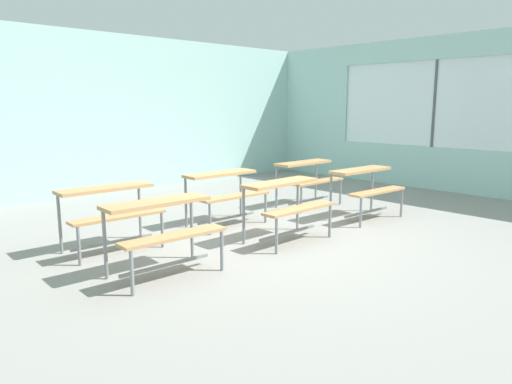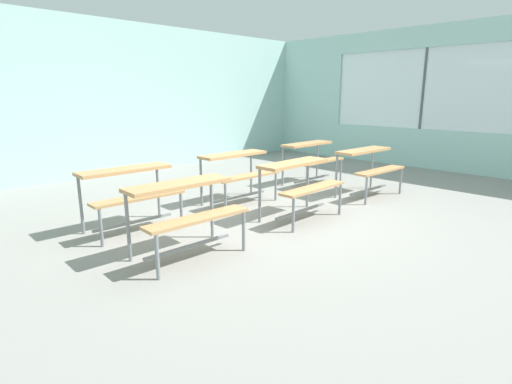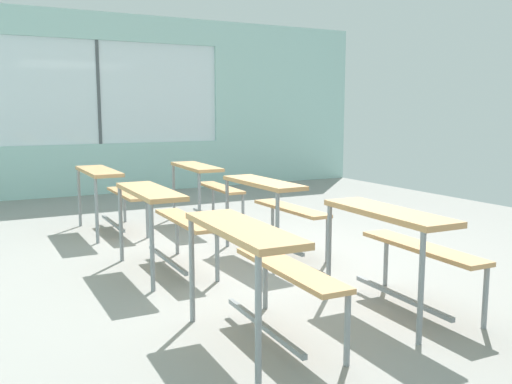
# 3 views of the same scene
# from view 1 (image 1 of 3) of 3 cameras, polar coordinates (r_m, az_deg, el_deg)

# --- Properties ---
(ground) EXTENTS (10.00, 9.00, 0.05)m
(ground) POSITION_cam_1_polar(r_m,az_deg,el_deg) (5.99, 2.00, -6.13)
(ground) COLOR gray
(wall_back) EXTENTS (10.00, 0.12, 3.00)m
(wall_back) POSITION_cam_1_polar(r_m,az_deg,el_deg) (9.48, -17.73, 8.86)
(wall_back) COLOR #A8D1CC
(wall_back) RESTS_ON ground
(wall_right) EXTENTS (0.12, 9.00, 3.00)m
(wall_right) POSITION_cam_1_polar(r_m,az_deg,el_deg) (9.88, 23.92, 8.20)
(wall_right) COLOR #A8D1CC
(wall_right) RESTS_ON ground
(desk_bench_r0c0) EXTENTS (1.12, 0.63, 0.74)m
(desk_bench_r0c0) POSITION_cam_1_polar(r_m,az_deg,el_deg) (4.79, -11.16, -3.29)
(desk_bench_r0c0) COLOR tan
(desk_bench_r0c0) RESTS_ON ground
(desk_bench_r0c1) EXTENTS (1.11, 0.62, 0.74)m
(desk_bench_r0c1) POSITION_cam_1_polar(r_m,az_deg,el_deg) (5.90, 3.71, -0.52)
(desk_bench_r0c1) COLOR tan
(desk_bench_r0c1) RESTS_ON ground
(desk_bench_r0c2) EXTENTS (1.12, 0.64, 0.74)m
(desk_bench_r0c2) POSITION_cam_1_polar(r_m,az_deg,el_deg) (7.23, 13.11, 1.26)
(desk_bench_r0c2) COLOR tan
(desk_bench_r0c2) RESTS_ON ground
(desk_bench_r1c0) EXTENTS (1.12, 0.62, 0.74)m
(desk_bench_r1c0) POSITION_cam_1_polar(r_m,az_deg,el_deg) (5.74, -17.17, -1.27)
(desk_bench_r1c0) COLOR tan
(desk_bench_r1c0) RESTS_ON ground
(desk_bench_r1c1) EXTENTS (1.11, 0.60, 0.74)m
(desk_bench_r1c1) POSITION_cam_1_polar(r_m,az_deg,el_deg) (6.68, -3.73, 0.78)
(desk_bench_r1c1) COLOR tan
(desk_bench_r1c1) RESTS_ON ground
(desk_bench_r1c2) EXTENTS (1.10, 0.60, 0.74)m
(desk_bench_r1c2) POSITION_cam_1_polar(r_m,az_deg,el_deg) (7.97, 6.30, 2.32)
(desk_bench_r1c2) COLOR tan
(desk_bench_r1c2) RESTS_ON ground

